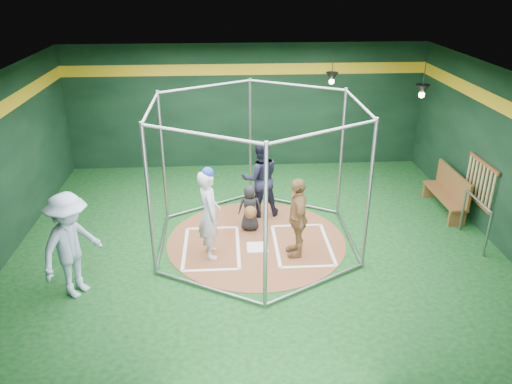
{
  "coord_description": "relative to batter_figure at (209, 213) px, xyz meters",
  "views": [
    {
      "loc": [
        -0.6,
        -9.27,
        5.34
      ],
      "look_at": [
        0.0,
        0.1,
        1.1
      ],
      "focal_mm": 35.0,
      "sensor_mm": 36.0,
      "label": 1
    }
  ],
  "objects": [
    {
      "name": "pendant_lamp_near",
      "position": [
        3.16,
        4.12,
        1.79
      ],
      "size": [
        0.34,
        0.34,
        0.9
      ],
      "color": "black",
      "rests_on": "room_shell"
    },
    {
      "name": "batter_box_left",
      "position": [
        0.01,
        0.27,
        -0.94
      ],
      "size": [
        1.17,
        1.77,
        0.01
      ],
      "color": "white",
      "rests_on": "clay_disc"
    },
    {
      "name": "bat_rack",
      "position": [
        5.88,
        0.92,
        0.09
      ],
      "size": [
        0.07,
        1.25,
        0.98
      ],
      "color": "brown",
      "rests_on": "room_shell"
    },
    {
      "name": "dugout_bench",
      "position": [
        5.59,
        1.67,
        -0.44
      ],
      "size": [
        0.4,
        1.73,
        1.01
      ],
      "color": "brown",
      "rests_on": "ground"
    },
    {
      "name": "home_plate",
      "position": [
        0.96,
        0.22,
        -0.94
      ],
      "size": [
        0.43,
        0.43,
        0.01
      ],
      "primitive_type": "cube",
      "color": "white",
      "rests_on": "clay_disc"
    },
    {
      "name": "clay_disc",
      "position": [
        0.96,
        0.52,
        -0.95
      ],
      "size": [
        3.8,
        3.8,
        0.01
      ],
      "primitive_type": "cylinder",
      "color": "brown",
      "rests_on": "ground"
    },
    {
      "name": "visitor_leopard",
      "position": [
        1.73,
        -0.07,
        -0.12
      ],
      "size": [
        0.42,
        0.97,
        1.65
      ],
      "primitive_type": "imported",
      "rotation": [
        0.0,
        0.0,
        -1.55
      ],
      "color": "tan",
      "rests_on": "clay_disc"
    },
    {
      "name": "catcher_figure",
      "position": [
        0.85,
        1.01,
        -0.42
      ],
      "size": [
        0.53,
        0.57,
        1.05
      ],
      "color": "black",
      "rests_on": "clay_disc"
    },
    {
      "name": "batter_figure",
      "position": [
        0.0,
        0.0,
        0.0
      ],
      "size": [
        0.55,
        0.74,
        1.9
      ],
      "color": "silver",
      "rests_on": "clay_disc"
    },
    {
      "name": "room_shell",
      "position": [
        0.96,
        0.52,
        0.8
      ],
      "size": [
        10.1,
        9.1,
        3.53
      ],
      "color": "#0C3712",
      "rests_on": "ground"
    },
    {
      "name": "pendant_lamp_far",
      "position": [
        4.96,
        2.52,
        1.79
      ],
      "size": [
        0.34,
        0.34,
        0.9
      ],
      "color": "black",
      "rests_on": "room_shell"
    },
    {
      "name": "steel_railing",
      "position": [
        5.51,
        0.16,
        -0.29
      ],
      "size": [
        0.05,
        1.15,
        1.0
      ],
      "color": "gray",
      "rests_on": "ground"
    },
    {
      "name": "bystander_blue",
      "position": [
        -2.34,
        -1.14,
        0.02
      ],
      "size": [
        1.27,
        1.45,
        1.95
      ],
      "primitive_type": "imported",
      "rotation": [
        0.0,
        0.0,
        1.03
      ],
      "color": "#97ACC8",
      "rests_on": "ground"
    },
    {
      "name": "batter_box_right",
      "position": [
        1.91,
        0.27,
        -0.94
      ],
      "size": [
        1.17,
        1.77,
        0.01
      ],
      "color": "white",
      "rests_on": "clay_disc"
    },
    {
      "name": "umpire",
      "position": [
        1.13,
        1.76,
        -0.03
      ],
      "size": [
        0.97,
        0.8,
        1.83
      ],
      "primitive_type": "imported",
      "rotation": [
        0.0,
        0.0,
        3.28
      ],
      "color": "black",
      "rests_on": "clay_disc"
    },
    {
      "name": "batting_cage",
      "position": [
        0.96,
        0.52,
        0.54
      ],
      "size": [
        4.05,
        4.67,
        3.0
      ],
      "color": "gray",
      "rests_on": "ground"
    }
  ]
}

